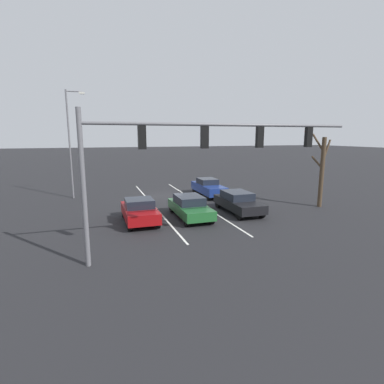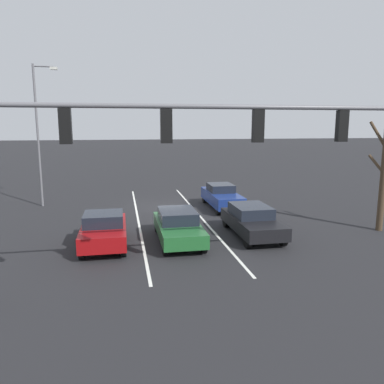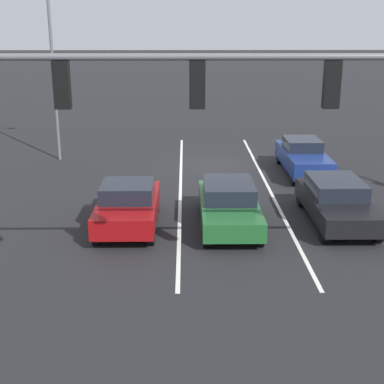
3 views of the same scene
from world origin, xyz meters
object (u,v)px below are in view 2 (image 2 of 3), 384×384
at_px(car_darkgreen_midlane_front, 178,226).
at_px(car_navy_leftlane_second, 222,196).
at_px(car_black_leftlane_front, 252,220).
at_px(traffic_signal_gantry, 145,142).
at_px(street_lamp_right_shoulder, 39,128).
at_px(car_maroon_rightlane_front, 104,229).
at_px(bare_tree_near, 383,175).

bearing_deg(car_darkgreen_midlane_front, car_navy_leftlane_second, -120.61).
relative_size(car_darkgreen_midlane_front, car_navy_leftlane_second, 0.97).
bearing_deg(car_darkgreen_midlane_front, car_black_leftlane_front, -176.32).
bearing_deg(traffic_signal_gantry, car_navy_leftlane_second, -114.58).
bearing_deg(street_lamp_right_shoulder, car_maroon_rightlane_front, 114.40).
height_order(car_black_leftlane_front, traffic_signal_gantry, traffic_signal_gantry).
height_order(car_navy_leftlane_second, street_lamp_right_shoulder, street_lamp_right_shoulder).
height_order(car_darkgreen_midlane_front, traffic_signal_gantry, traffic_signal_gantry).
height_order(car_maroon_rightlane_front, bare_tree_near, bare_tree_near).
bearing_deg(car_maroon_rightlane_front, street_lamp_right_shoulder, -65.60).
xyz_separation_m(car_darkgreen_midlane_front, car_navy_leftlane_second, (-3.79, -6.41, 0.04)).
bearing_deg(car_black_leftlane_front, car_maroon_rightlane_front, 3.14).
relative_size(car_maroon_rightlane_front, bare_tree_near, 0.76).
bearing_deg(traffic_signal_gantry, bare_tree_near, -154.80).
xyz_separation_m(car_black_leftlane_front, car_navy_leftlane_second, (-0.18, -6.17, 0.01)).
xyz_separation_m(traffic_signal_gantry, street_lamp_right_shoulder, (5.71, -14.83, 0.30)).
xyz_separation_m(street_lamp_right_shoulder, bare_tree_near, (-17.72, 9.18, -2.22)).
xyz_separation_m(car_black_leftlane_front, traffic_signal_gantry, (5.38, 5.97, 4.00)).
relative_size(traffic_signal_gantry, bare_tree_near, 2.30).
relative_size(car_maroon_rightlane_front, traffic_signal_gantry, 0.33).
distance_m(car_black_leftlane_front, car_darkgreen_midlane_front, 3.62).
bearing_deg(car_black_leftlane_front, car_navy_leftlane_second, -91.68).
relative_size(car_black_leftlane_front, bare_tree_near, 0.84).
bearing_deg(car_darkgreen_midlane_front, car_maroon_rightlane_front, 2.53).
distance_m(car_maroon_rightlane_front, car_navy_leftlane_second, 9.65).
bearing_deg(bare_tree_near, car_maroon_rightlane_front, 0.24).
relative_size(car_black_leftlane_front, street_lamp_right_shoulder, 0.51).
distance_m(car_maroon_rightlane_front, bare_tree_near, 13.69).
height_order(car_navy_leftlane_second, traffic_signal_gantry, traffic_signal_gantry).
bearing_deg(car_black_leftlane_front, bare_tree_near, 177.22).
distance_m(car_maroon_rightlane_front, street_lamp_right_shoulder, 11.01).
distance_m(traffic_signal_gantry, bare_tree_near, 13.41).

